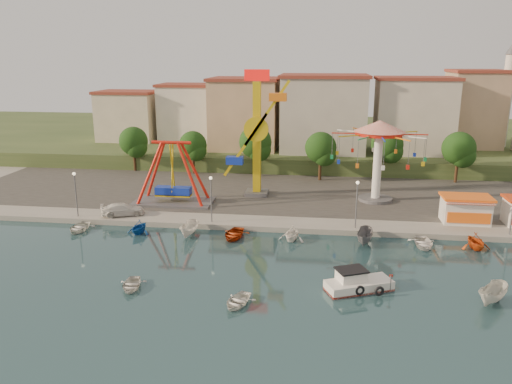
% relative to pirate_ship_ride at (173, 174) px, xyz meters
% --- Properties ---
extents(ground, '(200.00, 200.00, 0.00)m').
position_rel_pirate_ship_ride_xyz_m(ground, '(14.42, -19.77, -4.39)').
color(ground, '#142F39').
rests_on(ground, ground).
extents(quay_deck, '(200.00, 100.00, 0.60)m').
position_rel_pirate_ship_ride_xyz_m(quay_deck, '(14.42, 42.23, -4.09)').
color(quay_deck, '#9E998E').
rests_on(quay_deck, ground).
extents(asphalt_pad, '(90.00, 28.00, 0.01)m').
position_rel_pirate_ship_ride_xyz_m(asphalt_pad, '(14.42, 10.23, -3.79)').
color(asphalt_pad, '#4C4944').
rests_on(asphalt_pad, quay_deck).
extents(hill_terrace, '(200.00, 60.00, 3.00)m').
position_rel_pirate_ship_ride_xyz_m(hill_terrace, '(14.42, 47.23, -2.89)').
color(hill_terrace, '#384C26').
rests_on(hill_terrace, ground).
extents(pirate_ship_ride, '(10.00, 5.00, 8.00)m').
position_rel_pirate_ship_ride_xyz_m(pirate_ship_ride, '(0.00, 0.00, 0.00)').
color(pirate_ship_ride, '#59595E').
rests_on(pirate_ship_ride, quay_deck).
extents(kamikaze_tower, '(5.96, 3.10, 16.50)m').
position_rel_pirate_ship_ride_xyz_m(kamikaze_tower, '(10.34, 5.01, 4.13)').
color(kamikaze_tower, '#59595E').
rests_on(kamikaze_tower, quay_deck).
extents(wave_swinger, '(11.60, 11.60, 10.40)m').
position_rel_pirate_ship_ride_xyz_m(wave_swinger, '(25.66, 4.46, 3.80)').
color(wave_swinger, '#59595E').
rests_on(wave_swinger, quay_deck).
extents(booth_left, '(5.40, 3.78, 3.08)m').
position_rel_pirate_ship_ride_xyz_m(booth_left, '(34.74, -3.29, -2.23)').
color(booth_left, white).
rests_on(booth_left, quay_deck).
extents(lamp_post_0, '(0.14, 0.14, 5.00)m').
position_rel_pirate_ship_ride_xyz_m(lamp_post_0, '(-9.58, -6.77, -1.29)').
color(lamp_post_0, '#59595E').
rests_on(lamp_post_0, quay_deck).
extents(lamp_post_1, '(0.14, 0.14, 5.00)m').
position_rel_pirate_ship_ride_xyz_m(lamp_post_1, '(6.42, -6.77, -1.29)').
color(lamp_post_1, '#59595E').
rests_on(lamp_post_1, quay_deck).
extents(lamp_post_2, '(0.14, 0.14, 5.00)m').
position_rel_pirate_ship_ride_xyz_m(lamp_post_2, '(22.42, -6.77, -1.29)').
color(lamp_post_2, '#59595E').
rests_on(lamp_post_2, quay_deck).
extents(tree_0, '(4.60, 4.60, 7.19)m').
position_rel_pirate_ship_ride_xyz_m(tree_0, '(-11.58, 17.20, 1.08)').
color(tree_0, '#382314').
rests_on(tree_0, quay_deck).
extents(tree_1, '(4.35, 4.35, 6.80)m').
position_rel_pirate_ship_ride_xyz_m(tree_1, '(-1.58, 16.47, 0.81)').
color(tree_1, '#382314').
rests_on(tree_1, quay_deck).
extents(tree_2, '(5.02, 5.02, 7.85)m').
position_rel_pirate_ship_ride_xyz_m(tree_2, '(8.42, 16.03, 1.52)').
color(tree_2, '#382314').
rests_on(tree_2, quay_deck).
extents(tree_3, '(4.68, 4.68, 7.32)m').
position_rel_pirate_ship_ride_xyz_m(tree_3, '(18.42, 14.59, 1.16)').
color(tree_3, '#382314').
rests_on(tree_3, quay_deck).
extents(tree_4, '(4.86, 4.86, 7.60)m').
position_rel_pirate_ship_ride_xyz_m(tree_4, '(28.42, 17.58, 1.35)').
color(tree_4, '#382314').
rests_on(tree_4, quay_deck).
extents(tree_5, '(4.83, 4.83, 7.54)m').
position_rel_pirate_ship_ride_xyz_m(tree_5, '(38.42, 15.76, 1.31)').
color(tree_5, '#382314').
rests_on(tree_5, quay_deck).
extents(building_0, '(9.26, 9.53, 11.87)m').
position_rel_pirate_ship_ride_xyz_m(building_0, '(-18.95, 26.29, 4.54)').
color(building_0, beige).
rests_on(building_0, hill_terrace).
extents(building_1, '(12.33, 9.01, 8.63)m').
position_rel_pirate_ship_ride_xyz_m(building_1, '(-6.91, 31.61, 2.92)').
color(building_1, silver).
rests_on(building_1, hill_terrace).
extents(building_2, '(11.95, 9.28, 11.23)m').
position_rel_pirate_ship_ride_xyz_m(building_2, '(6.23, 32.19, 4.22)').
color(building_2, tan).
rests_on(building_2, hill_terrace).
extents(building_3, '(12.59, 10.50, 9.20)m').
position_rel_pirate_ship_ride_xyz_m(building_3, '(20.02, 29.03, 3.20)').
color(building_3, beige).
rests_on(building_3, hill_terrace).
extents(building_4, '(10.75, 9.23, 9.24)m').
position_rel_pirate_ship_ride_xyz_m(building_4, '(33.49, 32.43, 3.22)').
color(building_4, beige).
rests_on(building_4, hill_terrace).
extents(building_5, '(12.77, 10.96, 11.21)m').
position_rel_pirate_ship_ride_xyz_m(building_5, '(46.79, 30.56, 4.21)').
color(building_5, tan).
rests_on(building_5, hill_terrace).
extents(minaret, '(2.80, 2.80, 18.00)m').
position_rel_pirate_ship_ride_xyz_m(minaret, '(50.42, 34.23, 8.15)').
color(minaret, silver).
rests_on(minaret, hill_terrace).
extents(cabin_motorboat, '(5.88, 4.13, 1.94)m').
position_rel_pirate_ship_ride_xyz_m(cabin_motorboat, '(21.75, -20.72, -3.88)').
color(cabin_motorboat, white).
rests_on(cabin_motorboat, ground).
extents(rowboat_a, '(2.71, 3.43, 0.64)m').
position_rel_pirate_ship_ride_xyz_m(rowboat_a, '(3.07, -22.90, -4.07)').
color(rowboat_a, silver).
rests_on(rowboat_a, ground).
extents(rowboat_b, '(3.13, 3.73, 0.66)m').
position_rel_pirate_ship_ride_xyz_m(rowboat_b, '(12.32, -24.58, -4.06)').
color(rowboat_b, white).
rests_on(rowboat_b, ground).
extents(skiff, '(3.66, 4.06, 1.54)m').
position_rel_pirate_ship_ride_xyz_m(skiff, '(32.10, -21.79, -3.62)').
color(skiff, silver).
rests_on(skiff, ground).
extents(van, '(5.34, 3.84, 1.44)m').
position_rel_pirate_ship_ride_xyz_m(van, '(-4.47, -5.77, -3.08)').
color(van, silver).
rests_on(van, quay_deck).
extents(moored_boat_0, '(2.65, 3.69, 0.76)m').
position_rel_pirate_ship_ride_xyz_m(moored_boat_0, '(-7.93, -9.97, -4.01)').
color(moored_boat_0, silver).
rests_on(moored_boat_0, ground).
extents(moored_boat_1, '(3.02, 3.34, 1.55)m').
position_rel_pirate_ship_ride_xyz_m(moored_boat_1, '(-0.99, -9.97, -3.62)').
color(moored_boat_1, '#124B9F').
rests_on(moored_boat_1, ground).
extents(moored_boat_2, '(1.80, 3.98, 1.49)m').
position_rel_pirate_ship_ride_xyz_m(moored_boat_2, '(4.67, -9.97, -3.65)').
color(moored_boat_2, silver).
rests_on(moored_boat_2, ground).
extents(moored_boat_3, '(3.30, 4.30, 0.83)m').
position_rel_pirate_ship_ride_xyz_m(moored_boat_3, '(9.50, -9.97, -3.98)').
color(moored_boat_3, '#A8330D').
rests_on(moored_boat_3, ground).
extents(moored_boat_4, '(3.37, 3.68, 1.64)m').
position_rel_pirate_ship_ride_xyz_m(moored_boat_4, '(15.69, -9.97, -3.57)').
color(moored_boat_4, white).
rests_on(moored_boat_4, ground).
extents(moored_boat_5, '(2.27, 4.26, 1.56)m').
position_rel_pirate_ship_ride_xyz_m(moored_boat_5, '(23.21, -9.97, -3.61)').
color(moored_boat_5, slate).
rests_on(moored_boat_5, ground).
extents(moored_boat_6, '(2.78, 3.86, 0.79)m').
position_rel_pirate_ship_ride_xyz_m(moored_boat_6, '(29.06, -9.97, -4.00)').
color(moored_boat_6, white).
rests_on(moored_boat_6, ground).
extents(moored_boat_7, '(3.32, 3.67, 1.69)m').
position_rel_pirate_ship_ride_xyz_m(moored_boat_7, '(34.12, -9.97, -3.55)').
color(moored_boat_7, '#CB4712').
rests_on(moored_boat_7, ground).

